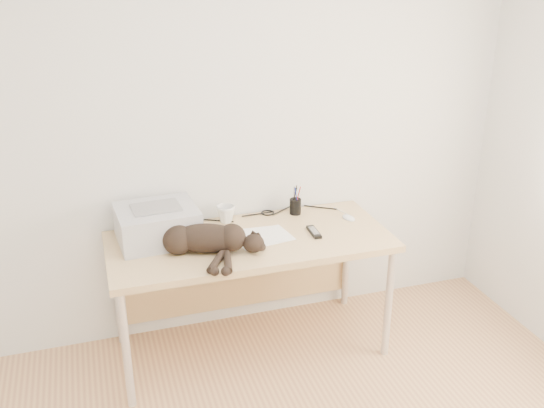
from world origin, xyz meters
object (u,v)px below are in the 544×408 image
object	(u,v)px
cat	(203,240)
pen_cup	(295,206)
desk	(246,253)
printer	(157,224)
mug	(226,214)
mouse	(349,216)

from	to	relation	value
cat	pen_cup	distance (m)	0.74
desk	printer	world-z (taller)	printer
printer	pen_cup	world-z (taller)	printer
printer	pen_cup	xyz separation A→B (m)	(0.86, 0.12, -0.05)
cat	pen_cup	bearing A→B (deg)	46.98
desk	mug	xyz separation A→B (m)	(-0.08, 0.18, 0.18)
mug	mouse	size ratio (longest dim) A/B	1.10
cat	desk	bearing A→B (deg)	50.27
desk	mug	world-z (taller)	mug
pen_cup	cat	bearing A→B (deg)	-151.98
cat	mug	distance (m)	0.41
desk	pen_cup	bearing A→B (deg)	25.29
desk	mouse	xyz separation A→B (m)	(0.65, 0.00, 0.15)
printer	desk	bearing A→B (deg)	-5.94
mug	printer	bearing A→B (deg)	-163.26
mug	mouse	distance (m)	0.75
desk	pen_cup	distance (m)	0.44
mug	pen_cup	world-z (taller)	pen_cup
pen_cup	desk	bearing A→B (deg)	-154.71
cat	mouse	xyz separation A→B (m)	(0.94, 0.17, -0.06)
printer	mug	size ratio (longest dim) A/B	4.14
desk	mouse	world-z (taller)	mouse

